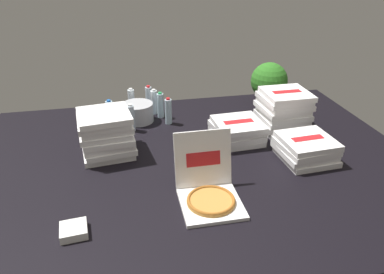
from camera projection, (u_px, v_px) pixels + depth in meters
ground_plane at (196, 161)px, 2.69m from camera, size 3.20×2.40×0.02m
open_pizza_box at (209, 189)px, 2.24m from camera, size 0.36×0.45×0.38m
pizza_stack_right_mid at (237, 131)px, 2.93m from camera, size 0.41×0.42×0.17m
pizza_stack_center_far at (306, 149)px, 2.67m from camera, size 0.40×0.39×0.17m
pizza_stack_left_near at (106, 133)px, 2.71m from camera, size 0.42×0.42×0.33m
pizza_stack_left_mid at (283, 110)px, 3.09m from camera, size 0.40×0.39×0.33m
ice_bucket at (138, 112)px, 3.25m from camera, size 0.27×0.27×0.17m
water_bottle_0 at (149, 98)px, 3.47m from camera, size 0.06×0.06×0.24m
water_bottle_1 at (160, 105)px, 3.32m from camera, size 0.06×0.06×0.24m
water_bottle_2 at (131, 101)px, 3.41m from camera, size 0.06×0.06×0.24m
water_bottle_3 at (154, 102)px, 3.39m from camera, size 0.06×0.06×0.24m
water_bottle_4 at (131, 118)px, 3.07m from camera, size 0.06×0.06×0.24m
water_bottle_5 at (168, 111)px, 3.20m from camera, size 0.06×0.06×0.24m
water_bottle_6 at (110, 113)px, 3.16m from camera, size 0.06×0.06×0.24m
potted_plant at (269, 83)px, 3.45m from camera, size 0.34×0.34×0.44m
napkin_pile at (74, 230)px, 1.98m from camera, size 0.16×0.16×0.05m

